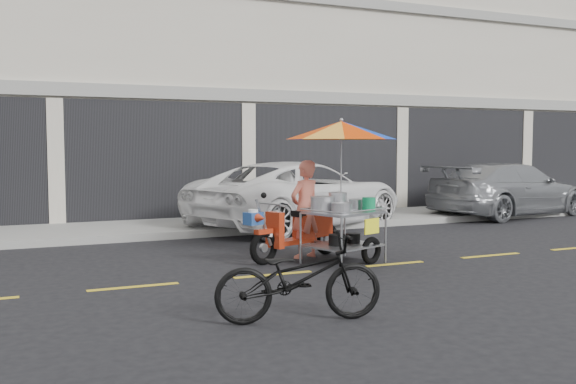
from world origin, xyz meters
name	(u,v)px	position (x,y,z in m)	size (l,w,h in m)	color
ground	(390,264)	(0.00, 0.00, 0.00)	(90.00, 90.00, 0.00)	black
sidewalk	(263,222)	(0.00, 5.50, 0.07)	(45.00, 3.00, 0.15)	gray
shophouse_block	(286,71)	(2.82, 10.59, 4.24)	(36.00, 8.11, 10.40)	beige
centerline	(390,264)	(0.00, 0.00, 0.00)	(42.00, 0.10, 0.01)	gold
white_pickup	(300,195)	(0.56, 4.64, 0.75)	(2.50, 5.42, 1.51)	white
silver_pickup	(509,189)	(6.61, 4.57, 0.71)	(1.98, 4.88, 1.42)	#92959A
near_bicycle	(299,278)	(-2.69, -2.39, 0.47)	(0.63, 1.80, 0.95)	black
food_vendor_rig	(327,172)	(-0.77, 0.69, 1.45)	(2.70, 2.26, 2.31)	black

